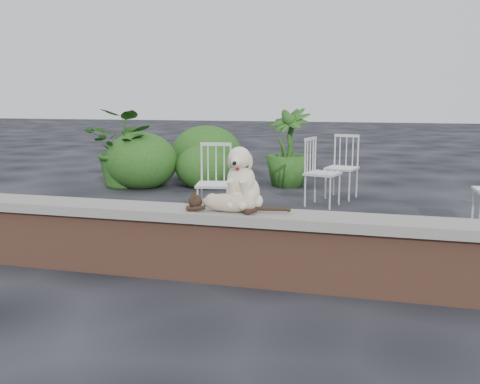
% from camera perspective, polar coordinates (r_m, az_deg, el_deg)
% --- Properties ---
extents(ground, '(60.00, 60.00, 0.00)m').
position_cam_1_polar(ground, '(4.27, 6.18, -10.07)').
color(ground, black).
rests_on(ground, ground).
extents(brick_wall, '(6.00, 0.30, 0.50)m').
position_cam_1_polar(brick_wall, '(4.19, 6.24, -6.86)').
color(brick_wall, brown).
rests_on(brick_wall, ground).
extents(capstone, '(6.20, 0.40, 0.08)m').
position_cam_1_polar(capstone, '(4.12, 6.32, -2.99)').
color(capstone, slate).
rests_on(capstone, brick_wall).
extents(dog, '(0.35, 0.46, 0.53)m').
position_cam_1_polar(dog, '(4.26, 0.33, 1.66)').
color(dog, beige).
rests_on(dog, capstone).
extents(cat, '(0.98, 0.25, 0.17)m').
position_cam_1_polar(cat, '(4.17, -1.25, -1.05)').
color(cat, tan).
rests_on(cat, capstone).
extents(chair_b, '(0.68, 0.68, 0.94)m').
position_cam_1_polar(chair_b, '(7.92, 10.99, 2.69)').
color(chair_b, silver).
rests_on(chair_b, ground).
extents(chair_e, '(0.69, 0.69, 0.94)m').
position_cam_1_polar(chair_e, '(7.31, 8.97, 2.13)').
color(chair_e, silver).
rests_on(chair_e, ground).
extents(chair_a, '(0.66, 0.66, 0.94)m').
position_cam_1_polar(chair_a, '(6.30, -2.79, 0.97)').
color(chair_a, silver).
rests_on(chair_a, ground).
extents(potted_plant_a, '(1.28, 1.14, 1.30)m').
position_cam_1_polar(potted_plant_a, '(8.99, -12.39, 4.67)').
color(potted_plant_a, '#194C15').
rests_on(potted_plant_a, ground).
extents(potted_plant_b, '(0.97, 0.97, 1.31)m').
position_cam_1_polar(potted_plant_b, '(8.87, 5.23, 4.81)').
color(potted_plant_b, '#194C15').
rests_on(potted_plant_b, ground).
extents(shrubbery, '(2.09, 2.33, 1.04)m').
position_cam_1_polar(shrubbery, '(9.26, -6.27, 3.63)').
color(shrubbery, '#194C15').
rests_on(shrubbery, ground).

